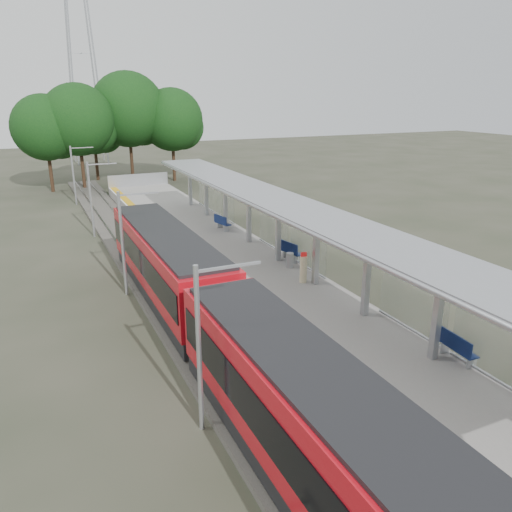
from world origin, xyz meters
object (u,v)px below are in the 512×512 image
Objects in this scene: train at (217,317)px; bench_near at (457,347)px; bench_mid at (290,250)px; info_pillar_far at (303,269)px; bench_far at (222,222)px; litter_bin at (290,260)px.

train is 18.06× the size of bench_near.
bench_mid is 3.45m from info_pillar_far.
bench_far is at bearing 97.28° from bench_near.
info_pillar_far reaches higher than litter_bin.
litter_bin is at bearing 97.09° from bench_near.
info_pillar_far is (6.07, 4.14, -0.37)m from train.
bench_far is 8.80m from litter_bin.
bench_near is 11.15m from litter_bin.
bench_near is 12.20m from bench_mid.
train is at bearing -144.57° from bench_mid.
bench_mid is 1.07× the size of bench_far.
litter_bin is (-0.58, 11.14, -0.13)m from bench_near.
train is at bearing -124.08° from bench_far.
bench_near is (7.11, -4.77, -0.51)m from train.
train reaches higher than info_pillar_far.
train is at bearing 150.23° from bench_near.
info_pillar_far is at bearing -118.32° from bench_mid.
bench_mid is at bearing 46.29° from train.
litter_bin is at bearing 86.38° from info_pillar_far.
info_pillar_far is at bearing -102.10° from bench_far.
litter_bin is at bearing -129.41° from bench_mid.
bench_far reaches higher than litter_bin.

